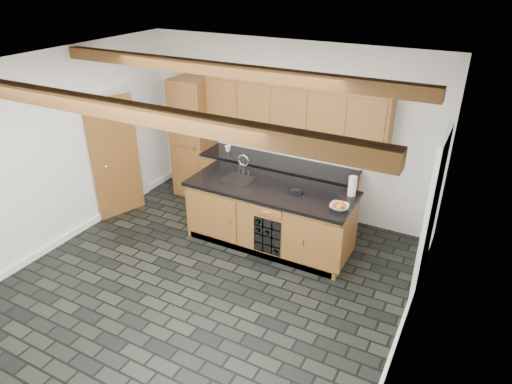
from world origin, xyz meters
TOP-DOWN VIEW (x-y plane):
  - ground at (0.00, 0.00)m, footprint 5.00×5.00m
  - room_shell at (-0.09, 0.53)m, footprint 5.01×5.00m
  - back_cabinetry at (-0.38, 2.24)m, footprint 3.65×0.62m
  - island at (0.31, 1.28)m, footprint 2.48×0.96m
  - faucet at (-0.25, 1.33)m, footprint 0.45×0.40m
  - kitchen_scale at (0.70, 1.30)m, footprint 0.17×0.11m
  - fruit_bowl at (1.38, 1.14)m, footprint 0.27×0.27m
  - fruit_cluster at (1.38, 1.14)m, footprint 0.16×0.17m
  - paper_towel at (1.40, 1.60)m, footprint 0.11×0.11m
  - mug at (-0.96, 2.20)m, footprint 0.13×0.13m

SIDE VIEW (x-z plane):
  - ground at x=0.00m, z-range 0.00..0.00m
  - island at x=0.31m, z-range 0.00..0.93m
  - kitchen_scale at x=0.70m, z-range 0.93..0.98m
  - fruit_bowl at x=1.38m, z-range 0.93..0.99m
  - faucet at x=-0.25m, z-range 0.79..1.14m
  - back_cabinetry at x=-0.38m, z-range -0.12..2.08m
  - mug at x=-0.96m, z-range 0.93..1.03m
  - fruit_cluster at x=1.38m, z-range 0.96..1.03m
  - paper_towel at x=1.40m, z-range 0.93..1.21m
  - room_shell at x=-0.09m, z-range -0.97..4.03m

